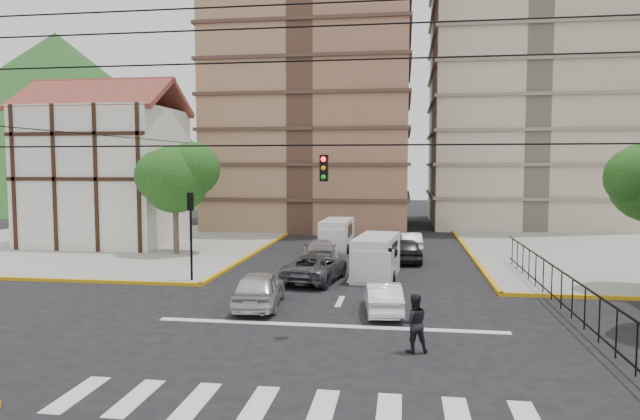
% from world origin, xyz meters
% --- Properties ---
extents(ground, '(160.00, 160.00, 0.00)m').
position_xyz_m(ground, '(0.00, 0.00, 0.00)').
color(ground, black).
rests_on(ground, ground).
extents(sidewalk_nw, '(26.00, 26.00, 0.15)m').
position_xyz_m(sidewalk_nw, '(-20.00, 20.00, 0.07)').
color(sidewalk_nw, gray).
rests_on(sidewalk_nw, ground).
extents(crosswalk_stripes, '(12.00, 2.40, 0.01)m').
position_xyz_m(crosswalk_stripes, '(0.00, -6.00, 0.01)').
color(crosswalk_stripes, silver).
rests_on(crosswalk_stripes, ground).
extents(stop_line, '(13.00, 0.40, 0.01)m').
position_xyz_m(stop_line, '(0.00, 1.20, 0.01)').
color(stop_line, silver).
rests_on(stop_line, ground).
extents(tudor_building, '(10.80, 8.05, 12.23)m').
position_xyz_m(tudor_building, '(-19.00, 20.00, 5.25)').
color(tudor_building, silver).
rests_on(tudor_building, ground).
extents(distant_hill, '(70.00, 70.00, 28.00)m').
position_xyz_m(distant_hill, '(-55.00, 70.00, 14.00)').
color(distant_hill, '#1B511C').
rests_on(distant_hill, ground).
extents(park_fence, '(0.10, 22.50, 1.66)m').
position_xyz_m(park_fence, '(9.00, 4.50, 0.00)').
color(park_fence, black).
rests_on(park_fence, ground).
extents(tree_tudor, '(5.39, 4.40, 7.43)m').
position_xyz_m(tree_tudor, '(-11.90, 16.01, 5.22)').
color(tree_tudor, '#473828').
rests_on(tree_tudor, ground).
extents(traffic_light_nw, '(0.28, 0.22, 4.40)m').
position_xyz_m(traffic_light_nw, '(-7.80, 7.80, 3.11)').
color(traffic_light_nw, black).
rests_on(traffic_light_nw, ground).
extents(traffic_light_hanging, '(18.00, 9.12, 0.92)m').
position_xyz_m(traffic_light_hanging, '(0.00, -2.04, 5.90)').
color(traffic_light_hanging, black).
rests_on(traffic_light_hanging, ground).
extents(van_right_lane, '(2.45, 5.04, 2.19)m').
position_xyz_m(van_right_lane, '(1.30, 10.42, 1.06)').
color(van_right_lane, silver).
rests_on(van_right_lane, ground).
extents(van_left_lane, '(2.03, 4.79, 2.13)m').
position_xyz_m(van_left_lane, '(-1.89, 19.75, 1.03)').
color(van_left_lane, silver).
rests_on(van_left_lane, ground).
extents(car_silver_front_left, '(2.24, 4.67, 1.54)m').
position_xyz_m(car_silver_front_left, '(-3.23, 3.58, 0.77)').
color(car_silver_front_left, silver).
rests_on(car_silver_front_left, ground).
extents(car_white_front_right, '(1.78, 3.98, 1.27)m').
position_xyz_m(car_white_front_right, '(1.91, 3.33, 0.63)').
color(car_white_front_right, white).
rests_on(car_white_front_right, ground).
extents(car_grey_mid_left, '(3.10, 5.42, 1.42)m').
position_xyz_m(car_grey_mid_left, '(-1.72, 9.16, 0.71)').
color(car_grey_mid_left, '#53565A').
rests_on(car_grey_mid_left, ground).
extents(car_silver_rear_left, '(2.73, 5.21, 1.44)m').
position_xyz_m(car_silver_rear_left, '(-2.29, 14.71, 0.72)').
color(car_silver_rear_left, '#AFB0B4').
rests_on(car_silver_rear_left, ground).
extents(car_darkgrey_mid_right, '(2.23, 4.52, 1.48)m').
position_xyz_m(car_darkgrey_mid_right, '(2.84, 15.74, 0.74)').
color(car_darkgrey_mid_right, black).
rests_on(car_darkgrey_mid_right, ground).
extents(car_white_rear_right, '(1.65, 3.99, 1.28)m').
position_xyz_m(car_white_rear_right, '(3.19, 20.36, 0.64)').
color(car_white_rear_right, white).
rests_on(car_white_rear_right, ground).
extents(pedestrian_crosswalk, '(1.04, 0.89, 1.86)m').
position_xyz_m(pedestrian_crosswalk, '(3.06, -1.33, 0.93)').
color(pedestrian_crosswalk, black).
rests_on(pedestrian_crosswalk, ground).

